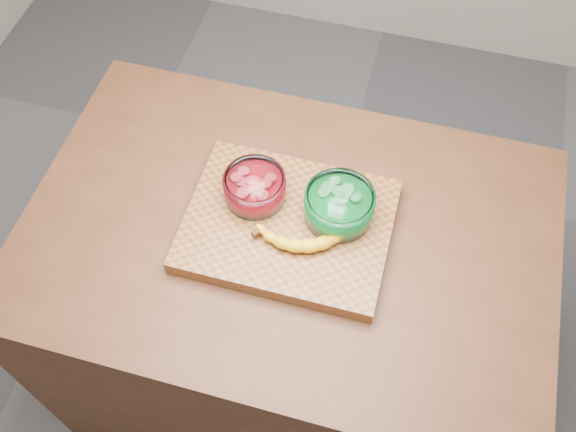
# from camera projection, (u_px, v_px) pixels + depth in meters

# --- Properties ---
(ground) EXTENTS (3.50, 3.50, 0.00)m
(ground) POSITION_uv_depth(u_px,v_px,m) (288.00, 368.00, 2.20)
(ground) COLOR #535358
(ground) RESTS_ON ground
(counter) EXTENTS (1.20, 0.80, 0.90)m
(counter) POSITION_uv_depth(u_px,v_px,m) (288.00, 313.00, 1.82)
(counter) COLOR #492715
(counter) RESTS_ON ground
(cutting_board) EXTENTS (0.45, 0.35, 0.04)m
(cutting_board) POSITION_uv_depth(u_px,v_px,m) (288.00, 226.00, 1.42)
(cutting_board) COLOR brown
(cutting_board) RESTS_ON counter
(bowl_red) EXTENTS (0.14, 0.14, 0.06)m
(bowl_red) POSITION_uv_depth(u_px,v_px,m) (255.00, 188.00, 1.42)
(bowl_red) COLOR white
(bowl_red) RESTS_ON cutting_board
(bowl_green) EXTENTS (0.15, 0.15, 0.07)m
(bowl_green) POSITION_uv_depth(u_px,v_px,m) (339.00, 206.00, 1.39)
(bowl_green) COLOR white
(bowl_green) RESTS_ON cutting_board
(banana) EXTENTS (0.24, 0.15, 0.04)m
(banana) POSITION_uv_depth(u_px,v_px,m) (305.00, 228.00, 1.38)
(banana) COLOR gold
(banana) RESTS_ON cutting_board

